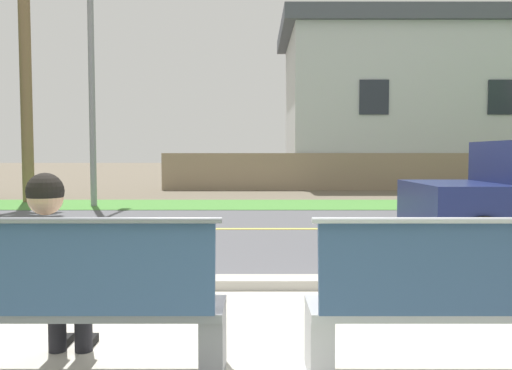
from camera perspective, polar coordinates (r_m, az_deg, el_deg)
name	(u,v)px	position (r m, az deg, el deg)	size (l,w,h in m)	color
ground_plane	(259,219)	(10.97, 0.35, -3.74)	(140.00, 140.00, 0.00)	#665B4C
sidewalk_pavement	(266,365)	(3.55, 1.08, -19.08)	(44.00, 3.60, 0.01)	beige
curb_edge	(262,283)	(5.39, 0.70, -10.65)	(44.00, 0.30, 0.11)	#ADA89E
street_asphalt	(260,229)	(9.48, 0.40, -4.85)	(52.00, 8.00, 0.01)	#515156
road_centre_line	(260,229)	(9.48, 0.40, -4.82)	(48.00, 0.14, 0.01)	#E0CC4C
far_verge_grass	(259,205)	(14.02, 0.28, -2.15)	(48.00, 2.80, 0.02)	#478438
bench_left	(52,305)	(3.41, -21.37, -12.12)	(2.05, 0.48, 1.01)	slate
bench_right	(481,305)	(3.46, 23.38, -11.96)	(2.05, 0.48, 1.01)	#9EA0A8
seated_person_white	(53,264)	(3.54, -21.29, -8.05)	(0.52, 0.68, 1.25)	black
streetlamp	(94,41)	(14.68, -17.34, 14.80)	(0.24, 2.10, 7.58)	gray
garden_wall	(334,172)	(19.94, 8.55, 1.45)	(13.00, 0.36, 1.40)	gray
house_across_street	(413,105)	(24.01, 16.78, 8.41)	(11.59, 6.91, 6.95)	#B7BCC1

